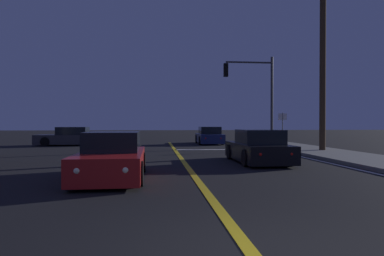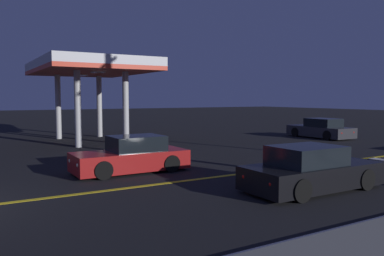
% 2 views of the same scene
% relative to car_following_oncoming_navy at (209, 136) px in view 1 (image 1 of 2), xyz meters
% --- Properties ---
extents(sidewalk_right, '(3.20, 33.12, 0.15)m').
position_rel_car_following_oncoming_navy_xyz_m(sidewalk_right, '(4.56, -13.75, -0.51)').
color(sidewalk_right, slate).
rests_on(sidewalk_right, ground).
extents(lane_line_center, '(0.20, 31.28, 0.01)m').
position_rel_car_following_oncoming_navy_xyz_m(lane_line_center, '(-3.04, -13.75, -0.58)').
color(lane_line_center, gold).
rests_on(lane_line_center, ground).
extents(lane_line_edge_right, '(0.16, 31.28, 0.01)m').
position_rel_car_following_oncoming_navy_xyz_m(lane_line_edge_right, '(2.71, -13.75, -0.58)').
color(lane_line_edge_right, silver).
rests_on(lane_line_edge_right, ground).
extents(stop_bar, '(6.00, 0.50, 0.01)m').
position_rel_car_following_oncoming_navy_xyz_m(stop_bar, '(-0.04, -6.06, -0.58)').
color(stop_bar, silver).
rests_on(stop_bar, ground).
extents(car_following_oncoming_navy, '(1.97, 4.58, 1.34)m').
position_rel_car_following_oncoming_navy_xyz_m(car_following_oncoming_navy, '(0.00, 0.00, 0.00)').
color(car_following_oncoming_navy, navy).
rests_on(car_following_oncoming_navy, ground).
extents(car_side_waiting_charcoal, '(4.59, 1.98, 1.34)m').
position_rel_car_following_oncoming_navy_xyz_m(car_side_waiting_charcoal, '(-10.39, -0.91, 0.00)').
color(car_side_waiting_charcoal, '#2D2D33').
rests_on(car_side_waiting_charcoal, ground).
extents(car_lead_oncoming_black, '(1.92, 4.40, 1.34)m').
position_rel_car_following_oncoming_navy_xyz_m(car_lead_oncoming_black, '(-0.06, -13.10, -0.00)').
color(car_lead_oncoming_black, black).
rests_on(car_lead_oncoming_black, ground).
extents(car_far_approaching_red, '(1.87, 4.23, 1.34)m').
position_rel_car_following_oncoming_navy_xyz_m(car_far_approaching_red, '(-5.45, -16.65, -0.00)').
color(car_far_approaching_red, maroon).
rests_on(car_far_approaching_red, ground).
extents(traffic_signal_near_right, '(3.45, 0.28, 6.16)m').
position_rel_car_following_oncoming_navy_xyz_m(traffic_signal_near_right, '(2.60, -3.76, 3.48)').
color(traffic_signal_near_right, '#38383D').
rests_on(traffic_signal_near_right, ground).
extents(utility_pole_right, '(1.99, 0.33, 10.05)m').
position_rel_car_following_oncoming_navy_xyz_m(utility_pole_right, '(4.86, -8.81, 4.63)').
color(utility_pole_right, '#42301E').
rests_on(utility_pole_right, ground).
extents(street_sign_corner, '(0.56, 0.09, 2.25)m').
position_rel_car_following_oncoming_navy_xyz_m(street_sign_corner, '(3.46, -6.56, 0.94)').
color(street_sign_corner, slate).
rests_on(street_sign_corner, ground).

